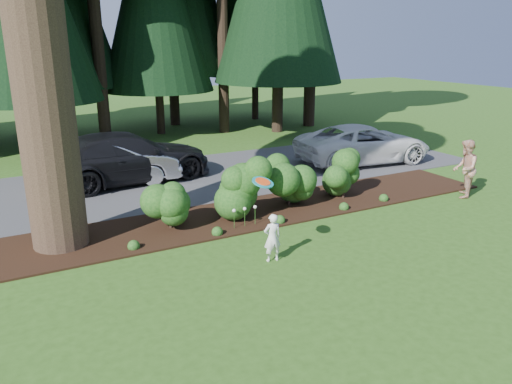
{
  "coord_description": "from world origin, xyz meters",
  "views": [
    {
      "loc": [
        -5.72,
        -8.26,
        4.65
      ],
      "look_at": [
        -0.56,
        1.31,
        1.3
      ],
      "focal_mm": 35.0,
      "sensor_mm": 36.0,
      "label": 1
    }
  ],
  "objects": [
    {
      "name": "car_silver_wagon",
      "position": [
        -2.42,
        8.01,
        0.78
      ],
      "size": [
        4.7,
        2.17,
        1.49
      ],
      "primitive_type": "imported",
      "rotation": [
        0.0,
        0.0,
        1.44
      ],
      "color": "silver",
      "rests_on": "driveway"
    },
    {
      "name": "car_dark_suv",
      "position": [
        -1.83,
        8.08,
        0.86
      ],
      "size": [
        5.95,
        2.94,
        1.66
      ],
      "primitive_type": "imported",
      "rotation": [
        0.0,
        0.0,
        1.68
      ],
      "color": "black",
      "rests_on": "driveway"
    },
    {
      "name": "driveway",
      "position": [
        0.0,
        7.5,
        0.01
      ],
      "size": [
        22.0,
        6.0,
        0.03
      ],
      "primitive_type": "cube",
      "color": "#38383A",
      "rests_on": "ground"
    },
    {
      "name": "frisbee",
      "position": [
        -0.96,
        0.27,
        1.85
      ],
      "size": [
        0.47,
        0.44,
        0.21
      ],
      "color": "teal",
      "rests_on": "ground"
    },
    {
      "name": "mulch_bed",
      "position": [
        0.0,
        3.25,
        0.03
      ],
      "size": [
        16.0,
        2.5,
        0.05
      ],
      "primitive_type": "cube",
      "color": "black",
      "rests_on": "ground"
    },
    {
      "name": "lily_cluster",
      "position": [
        -0.3,
        2.4,
        0.5
      ],
      "size": [
        0.69,
        0.09,
        0.57
      ],
      "color": "#143E13",
      "rests_on": "ground"
    },
    {
      "name": "ground",
      "position": [
        0.0,
        0.0,
        0.0
      ],
      "size": [
        80.0,
        80.0,
        0.0
      ],
      "primitive_type": "plane",
      "color": "#2A4D16",
      "rests_on": "ground"
    },
    {
      "name": "adult",
      "position": [
        6.76,
        1.58,
        0.89
      ],
      "size": [
        1.09,
        1.06,
        1.77
      ],
      "primitive_type": "imported",
      "rotation": [
        0.0,
        0.0,
        3.8
      ],
      "color": "#AD3E17",
      "rests_on": "ground"
    },
    {
      "name": "shrub_row",
      "position": [
        0.77,
        3.14,
        0.81
      ],
      "size": [
        6.53,
        1.6,
        1.61
      ],
      "color": "#143E13",
      "rests_on": "ground"
    },
    {
      "name": "car_white_suv",
      "position": [
        6.92,
        6.44,
        0.76
      ],
      "size": [
        5.52,
        3.02,
        1.47
      ],
      "primitive_type": "imported",
      "rotation": [
        0.0,
        0.0,
        1.46
      ],
      "color": "silver",
      "rests_on": "driveway"
    },
    {
      "name": "child",
      "position": [
        -0.67,
        0.36,
        0.54
      ],
      "size": [
        0.42,
        0.3,
        1.08
      ],
      "primitive_type": "imported",
      "rotation": [
        0.0,
        0.0,
        3.05
      ],
      "color": "white",
      "rests_on": "ground"
    }
  ]
}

